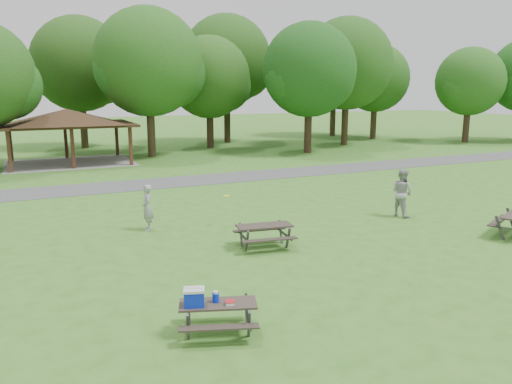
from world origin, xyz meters
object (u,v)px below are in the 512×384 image
at_px(picnic_table_middle, 264,230).
at_px(frisbee_thrower, 147,208).
at_px(picnic_table_near, 210,305).
at_px(frisbee_catcher, 402,193).

height_order(picnic_table_middle, frisbee_thrower, frisbee_thrower).
relative_size(picnic_table_near, frisbee_catcher, 1.01).
distance_m(picnic_table_near, picnic_table_middle, 6.06).
distance_m(picnic_table_near, frisbee_catcher, 12.19).
bearing_deg(frisbee_catcher, picnic_table_middle, 90.74).
bearing_deg(picnic_table_middle, frisbee_catcher, 10.88).
distance_m(frisbee_thrower, frisbee_catcher, 10.17).
height_order(picnic_table_near, frisbee_thrower, frisbee_thrower).
xyz_separation_m(picnic_table_near, picnic_table_middle, (3.63, 4.85, -0.08)).
bearing_deg(frisbee_catcher, frisbee_thrower, 66.57).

